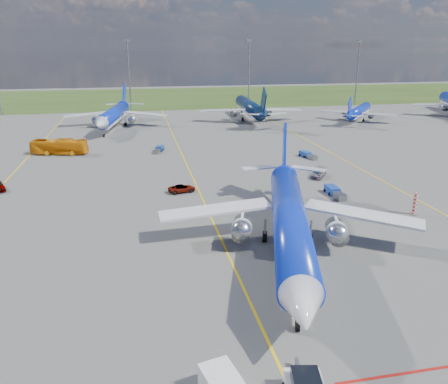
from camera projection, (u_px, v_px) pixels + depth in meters
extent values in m
plane|color=#51514F|center=(231.00, 261.00, 44.50)|extent=(400.00, 400.00, 0.00)
cube|color=#2D4719|center=(156.00, 97.00, 183.85)|extent=(400.00, 80.00, 0.01)
cube|color=yellow|center=(193.00, 178.00, 72.37)|extent=(0.25, 160.00, 0.02)
cube|color=yellow|center=(15.00, 171.00, 76.07)|extent=(0.25, 120.00, 0.02)
cube|color=yellow|center=(335.00, 155.00, 87.26)|extent=(0.25, 120.00, 0.02)
cube|color=#A5140F|center=(404.00, 373.00, 29.27)|extent=(10.00, 0.25, 0.02)
cylinder|color=slate|center=(129.00, 77.00, 141.31)|extent=(0.50, 0.50, 22.00)
cube|color=slate|center=(127.00, 40.00, 137.70)|extent=(2.20, 0.50, 0.80)
cylinder|color=slate|center=(249.00, 76.00, 148.77)|extent=(0.50, 0.50, 22.00)
cube|color=slate|center=(249.00, 41.00, 145.16)|extent=(2.20, 0.50, 0.80)
cylinder|color=slate|center=(357.00, 74.00, 156.23)|extent=(0.50, 0.50, 22.00)
cube|color=slate|center=(360.00, 41.00, 152.62)|extent=(2.20, 0.50, 0.80)
cylinder|color=red|center=(415.00, 204.00, 56.30)|extent=(0.50, 0.50, 3.00)
cube|color=black|center=(306.00, 382.00, 26.29)|extent=(2.01, 2.18, 0.95)
cube|color=slate|center=(299.00, 372.00, 28.62)|extent=(0.73, 2.53, 0.21)
imported|color=orange|center=(59.00, 147.00, 87.57)|extent=(11.44, 5.12, 3.10)
imported|color=#999999|center=(182.00, 188.00, 65.22)|extent=(4.42, 2.77, 1.14)
imported|color=#999999|center=(319.00, 173.00, 72.60)|extent=(4.18, 4.73, 1.31)
cube|color=#183A95|center=(332.00, 190.00, 64.53)|extent=(1.47, 2.71, 1.14)
cube|color=slate|center=(340.00, 197.00, 62.05)|extent=(1.26, 2.08, 0.93)
cube|color=navy|center=(160.00, 148.00, 90.82)|extent=(1.96, 2.63, 0.99)
cube|color=slate|center=(157.00, 151.00, 88.65)|extent=(1.61, 2.06, 0.81)
cube|color=#193F9A|center=(305.00, 154.00, 85.95)|extent=(1.89, 2.73, 1.05)
cube|color=slate|center=(313.00, 157.00, 83.86)|extent=(1.57, 2.13, 0.86)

